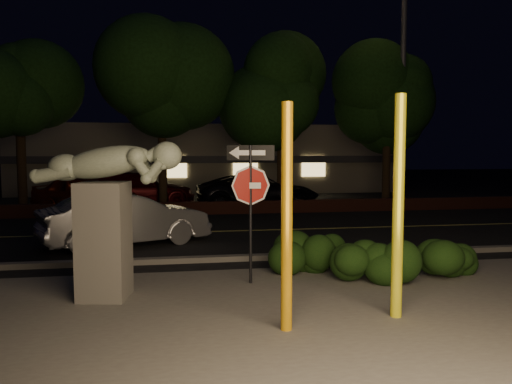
{
  "coord_description": "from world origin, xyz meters",
  "views": [
    {
      "loc": [
        -2.1,
        -8.06,
        2.45
      ],
      "look_at": [
        -0.37,
        2.22,
        1.6
      ],
      "focal_mm": 35.0,
      "sensor_mm": 36.0,
      "label": 1
    }
  ],
  "objects_px": {
    "silver_sedan": "(126,219)",
    "parked_car_darkred": "(135,189)",
    "parked_car_dark": "(258,191)",
    "parked_car_red": "(85,193)",
    "sculpture": "(106,203)",
    "signpost": "(251,186)",
    "streetlight": "(397,47)",
    "yellow_pole_right": "(398,208)",
    "yellow_pole_left": "(287,218)"
  },
  "relations": [
    {
      "from": "streetlight",
      "to": "parked_car_dark",
      "type": "distance_m",
      "value": 8.42
    },
    {
      "from": "silver_sedan",
      "to": "parked_car_darkred",
      "type": "distance_m",
      "value": 9.5
    },
    {
      "from": "signpost",
      "to": "streetlight",
      "type": "distance_m",
      "value": 14.5
    },
    {
      "from": "parked_car_red",
      "to": "parked_car_darkred",
      "type": "bearing_deg",
      "value": -32.62
    },
    {
      "from": "silver_sedan",
      "to": "yellow_pole_right",
      "type": "bearing_deg",
      "value": -169.04
    },
    {
      "from": "streetlight",
      "to": "parked_car_red",
      "type": "relative_size",
      "value": 2.68
    },
    {
      "from": "yellow_pole_right",
      "to": "parked_car_red",
      "type": "xyz_separation_m",
      "value": [
        -6.79,
        14.6,
        -0.91
      ]
    },
    {
      "from": "sculpture",
      "to": "parked_car_dark",
      "type": "bearing_deg",
      "value": 79.55
    },
    {
      "from": "signpost",
      "to": "streetlight",
      "type": "relative_size",
      "value": 0.22
    },
    {
      "from": "streetlight",
      "to": "parked_car_darkred",
      "type": "distance_m",
      "value": 12.83
    },
    {
      "from": "yellow_pole_left",
      "to": "signpost",
      "type": "bearing_deg",
      "value": 92.4
    },
    {
      "from": "yellow_pole_right",
      "to": "parked_car_red",
      "type": "bearing_deg",
      "value": 114.95
    },
    {
      "from": "parked_car_red",
      "to": "parked_car_dark",
      "type": "xyz_separation_m",
      "value": [
        7.24,
        -0.0,
        0.01
      ]
    },
    {
      "from": "sculpture",
      "to": "streetlight",
      "type": "relative_size",
      "value": 0.23
    },
    {
      "from": "signpost",
      "to": "parked_car_red",
      "type": "relative_size",
      "value": 0.6
    },
    {
      "from": "signpost",
      "to": "sculpture",
      "type": "distance_m",
      "value": 2.55
    },
    {
      "from": "signpost",
      "to": "streetlight",
      "type": "height_order",
      "value": "streetlight"
    },
    {
      "from": "yellow_pole_left",
      "to": "signpost",
      "type": "distance_m",
      "value": 2.5
    },
    {
      "from": "yellow_pole_right",
      "to": "silver_sedan",
      "type": "xyz_separation_m",
      "value": [
        -4.43,
        6.47,
        -0.93
      ]
    },
    {
      "from": "yellow_pole_left",
      "to": "parked_car_darkred",
      "type": "relative_size",
      "value": 0.59
    },
    {
      "from": "sculpture",
      "to": "parked_car_darkred",
      "type": "xyz_separation_m",
      "value": [
        -0.55,
        14.27,
        -0.84
      ]
    },
    {
      "from": "signpost",
      "to": "sculpture",
      "type": "relative_size",
      "value": 0.98
    },
    {
      "from": "yellow_pole_left",
      "to": "sculpture",
      "type": "xyz_separation_m",
      "value": [
        -2.59,
        1.95,
        0.06
      ]
    },
    {
      "from": "parked_car_darkred",
      "to": "parked_car_dark",
      "type": "xyz_separation_m",
      "value": [
        5.31,
        -1.36,
        -0.03
      ]
    },
    {
      "from": "sculpture",
      "to": "silver_sedan",
      "type": "bearing_deg",
      "value": 101.25
    },
    {
      "from": "yellow_pole_left",
      "to": "silver_sedan",
      "type": "relative_size",
      "value": 0.73
    },
    {
      "from": "parked_car_red",
      "to": "parked_car_darkred",
      "type": "height_order",
      "value": "parked_car_darkred"
    },
    {
      "from": "silver_sedan",
      "to": "parked_car_darkred",
      "type": "xyz_separation_m",
      "value": [
        -0.43,
        9.49,
        0.06
      ]
    },
    {
      "from": "yellow_pole_right",
      "to": "parked_car_red",
      "type": "relative_size",
      "value": 0.77
    },
    {
      "from": "streetlight",
      "to": "parked_car_dark",
      "type": "relative_size",
      "value": 2.15
    },
    {
      "from": "signpost",
      "to": "parked_car_red",
      "type": "bearing_deg",
      "value": 125.68
    },
    {
      "from": "signpost",
      "to": "yellow_pole_left",
      "type": "bearing_deg",
      "value": -73.78
    },
    {
      "from": "parked_car_red",
      "to": "parked_car_dark",
      "type": "distance_m",
      "value": 7.24
    },
    {
      "from": "sculpture",
      "to": "parked_car_red",
      "type": "relative_size",
      "value": 0.61
    },
    {
      "from": "sculpture",
      "to": "streetlight",
      "type": "distance_m",
      "value": 16.43
    },
    {
      "from": "yellow_pole_right",
      "to": "parked_car_red",
      "type": "height_order",
      "value": "yellow_pole_right"
    },
    {
      "from": "streetlight",
      "to": "silver_sedan",
      "type": "xyz_separation_m",
      "value": [
        -10.58,
        -6.79,
        -6.09
      ]
    },
    {
      "from": "signpost",
      "to": "parked_car_dark",
      "type": "xyz_separation_m",
      "value": [
        2.27,
        12.38,
        -1.09
      ]
    },
    {
      "from": "yellow_pole_right",
      "to": "parked_car_dark",
      "type": "xyz_separation_m",
      "value": [
        0.45,
        14.59,
        -0.9
      ]
    },
    {
      "from": "parked_car_darkred",
      "to": "parked_car_dark",
      "type": "distance_m",
      "value": 5.48
    },
    {
      "from": "sculpture",
      "to": "yellow_pole_left",
      "type": "bearing_deg",
      "value": -27.21
    },
    {
      "from": "yellow_pole_right",
      "to": "sculpture",
      "type": "bearing_deg",
      "value": 158.64
    },
    {
      "from": "signpost",
      "to": "parked_car_dark",
      "type": "bearing_deg",
      "value": 93.42
    },
    {
      "from": "yellow_pole_right",
      "to": "yellow_pole_left",
      "type": "bearing_deg",
      "value": -171.2
    },
    {
      "from": "yellow_pole_left",
      "to": "streetlight",
      "type": "relative_size",
      "value": 0.27
    },
    {
      "from": "parked_car_red",
      "to": "silver_sedan",
      "type": "bearing_deg",
      "value": -141.47
    },
    {
      "from": "parked_car_red",
      "to": "yellow_pole_right",
      "type": "bearing_deg",
      "value": -132.7
    },
    {
      "from": "parked_car_dark",
      "to": "parked_car_red",
      "type": "bearing_deg",
      "value": 85.87
    },
    {
      "from": "yellow_pole_right",
      "to": "silver_sedan",
      "type": "relative_size",
      "value": 0.77
    },
    {
      "from": "yellow_pole_left",
      "to": "parked_car_red",
      "type": "relative_size",
      "value": 0.73
    }
  ]
}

